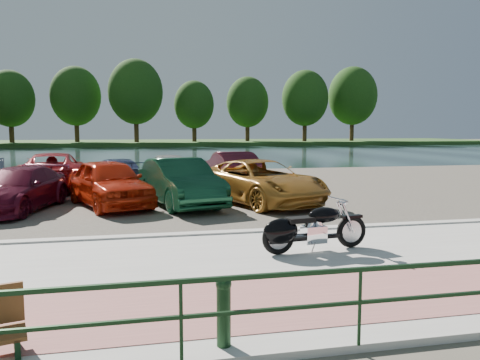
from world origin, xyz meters
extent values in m
plane|color=#595447|center=(0.00, 0.00, 0.00)|extent=(200.00, 200.00, 0.00)
cube|color=#B6B2AB|center=(0.00, -1.00, 0.05)|extent=(60.00, 6.00, 0.10)
cube|color=#9D5A59|center=(0.00, -2.50, 0.10)|extent=(60.00, 2.00, 0.01)
cube|color=#B6B2AB|center=(0.00, 2.00, 0.07)|extent=(60.00, 0.30, 0.14)
cube|color=#3F3B33|center=(0.00, 11.00, 0.02)|extent=(60.00, 18.00, 0.04)
cube|color=#182B29|center=(0.00, 40.00, 0.00)|extent=(120.00, 40.00, 0.00)
cube|color=#20491A|center=(0.00, 72.00, 0.30)|extent=(120.00, 24.00, 0.60)
cylinder|color=#16311A|center=(-2.00, -4.00, 0.55)|extent=(0.04, 0.04, 0.90)
cylinder|color=#16311A|center=(0.00, -4.00, 0.55)|extent=(0.04, 0.04, 0.90)
cube|color=#16311A|center=(0.00, -4.00, 0.98)|extent=(24.00, 0.05, 0.05)
cube|color=#16311A|center=(0.00, -4.00, 0.60)|extent=(24.00, 0.04, 0.04)
cylinder|color=#16311A|center=(-1.50, -3.70, 0.45)|extent=(0.16, 0.16, 0.70)
sphere|color=#16311A|center=(-1.50, -3.70, 0.82)|extent=(0.18, 0.18, 0.18)
cylinder|color=#392514|center=(-21.00, 66.00, 3.08)|extent=(0.70, 0.70, 4.95)
ellipsoid|color=#193C10|center=(-21.00, 66.00, 7.04)|extent=(6.93, 6.93, 8.32)
cylinder|color=#392514|center=(-12.00, 67.40, 3.30)|extent=(0.70, 0.70, 5.40)
ellipsoid|color=#193C10|center=(-12.00, 67.40, 7.62)|extent=(7.56, 7.56, 9.07)
cylinder|color=#392514|center=(-3.00, 64.60, 3.52)|extent=(0.70, 0.70, 5.85)
ellipsoid|color=#193C10|center=(-3.00, 64.60, 8.21)|extent=(8.19, 8.19, 9.83)
cylinder|color=#392514|center=(6.00, 66.00, 2.85)|extent=(0.70, 0.70, 4.50)
ellipsoid|color=#193C10|center=(6.00, 66.00, 6.45)|extent=(6.30, 6.30, 7.56)
cylinder|color=#392514|center=(15.00, 67.40, 3.08)|extent=(0.70, 0.70, 4.95)
ellipsoid|color=#193C10|center=(15.00, 67.40, 7.04)|extent=(6.93, 6.93, 8.32)
cylinder|color=#392514|center=(24.00, 64.60, 3.30)|extent=(0.70, 0.70, 5.40)
ellipsoid|color=#193C10|center=(24.00, 64.60, 7.62)|extent=(7.56, 7.56, 9.07)
cylinder|color=#392514|center=(33.00, 66.00, 3.52)|extent=(0.70, 0.70, 5.85)
ellipsoid|color=#193C10|center=(33.00, 66.00, 8.21)|extent=(8.19, 8.19, 9.83)
torus|color=black|center=(1.84, 0.11, 0.44)|extent=(0.69, 0.21, 0.68)
torus|color=black|center=(0.21, -0.12, 0.44)|extent=(0.69, 0.21, 0.68)
cylinder|color=#B2B2B7|center=(1.84, 0.11, 0.44)|extent=(0.46, 0.12, 0.46)
cylinder|color=#B2B2B7|center=(0.21, -0.12, 0.44)|extent=(0.46, 0.12, 0.46)
cylinder|color=silver|center=(1.72, -0.01, 0.74)|extent=(0.33, 0.09, 0.63)
cylinder|color=silver|center=(1.69, 0.19, 0.74)|extent=(0.33, 0.09, 0.63)
cylinder|color=silver|center=(1.52, 0.07, 1.13)|extent=(0.14, 0.75, 0.04)
sphere|color=silver|center=(1.61, 0.08, 1.05)|extent=(0.18, 0.18, 0.16)
sphere|color=silver|center=(1.68, 0.09, 1.05)|extent=(0.12, 0.12, 0.11)
cube|color=black|center=(1.84, 0.11, 0.75)|extent=(0.47, 0.20, 0.06)
cube|color=black|center=(1.02, 0.00, 0.38)|extent=(1.20, 0.27, 0.08)
cube|color=silver|center=(0.98, -0.01, 0.45)|extent=(0.49, 0.38, 0.34)
cylinder|color=silver|center=(1.07, 0.00, 0.65)|extent=(0.27, 0.21, 0.27)
cylinder|color=silver|center=(0.88, -0.02, 0.65)|extent=(0.27, 0.21, 0.27)
ellipsoid|color=black|center=(1.20, 0.02, 0.82)|extent=(0.72, 0.45, 0.32)
cube|color=black|center=(0.68, -0.05, 0.76)|extent=(0.58, 0.35, 0.10)
ellipsoid|color=black|center=(0.26, -0.11, 0.56)|extent=(0.77, 0.43, 0.50)
cube|color=black|center=(0.21, -0.12, 0.49)|extent=(0.42, 0.23, 0.30)
cylinder|color=silver|center=(0.66, 0.11, 0.32)|extent=(1.10, 0.24, 0.09)
cylinder|color=silver|center=(0.66, 0.11, 0.40)|extent=(1.10, 0.24, 0.09)
cylinder|color=#B2B2B7|center=(0.90, -0.20, 0.23)|extent=(0.04, 0.14, 0.22)
cube|color=#16311A|center=(-3.75, -3.37, 0.21)|extent=(0.18, 0.45, 0.22)
imported|color=#4F0B1E|center=(-6.12, 6.67, 0.71)|extent=(2.81, 4.88, 1.33)
imported|color=red|center=(-3.40, 6.94, 0.81)|extent=(3.34, 4.87, 1.54)
imported|color=#113F25|center=(-1.14, 6.58, 0.81)|extent=(2.73, 4.94, 1.54)
imported|color=#AC7327|center=(1.55, 6.51, 0.78)|extent=(4.18, 5.83, 1.47)
imported|color=maroon|center=(-5.99, 12.04, 0.80)|extent=(3.07, 5.73, 1.53)
imported|color=navy|center=(-3.43, 12.04, 0.67)|extent=(2.80, 4.63, 1.26)
imported|color=#A1A09C|center=(-1.17, 12.93, 0.77)|extent=(1.96, 4.36, 1.45)
imported|color=#4B141F|center=(1.66, 12.34, 0.79)|extent=(2.03, 4.67, 1.49)
camera|label=1|loc=(-2.37, -8.68, 2.53)|focal=35.00mm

